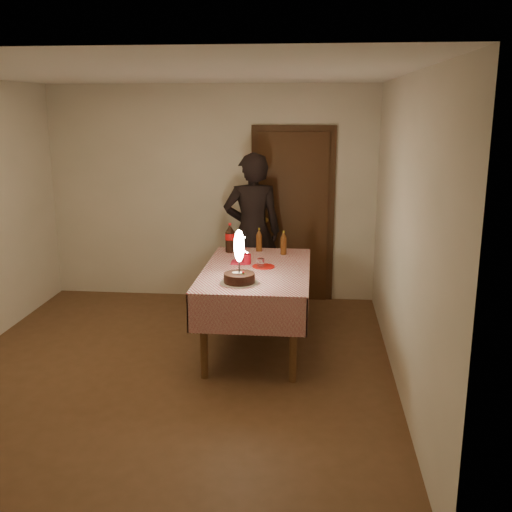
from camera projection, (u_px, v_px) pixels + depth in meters
The scene contains 12 objects.
ground at pixel (172, 371), 5.45m from camera, with size 4.00×4.50×0.01m, color brown.
room_shell at pixel (171, 189), 5.11m from camera, with size 4.04×4.54×2.62m.
dining_table at pixel (257, 279), 5.82m from camera, with size 1.02×1.72×0.81m.
birthday_cake at pixel (239, 270), 5.29m from camera, with size 0.34×0.34×0.48m.
red_plate at pixel (264, 266), 5.84m from camera, with size 0.22×0.22×0.01m, color red.
red_cup at pixel (247, 259), 5.94m from camera, with size 0.08×0.08×0.10m, color #AF0C1A.
clear_cup at pixel (261, 263), 5.82m from camera, with size 0.07×0.07×0.09m, color silver.
napkin_stack at pixel (239, 262), 5.98m from camera, with size 0.15×0.15×0.02m, color #A91327.
cola_bottle at pixel (230, 238), 6.41m from camera, with size 0.10×0.10×0.32m.
amber_bottle_left at pixel (259, 240), 6.45m from camera, with size 0.06×0.06×0.25m.
amber_bottle_right at pixel (284, 243), 6.31m from camera, with size 0.06×0.06×0.25m.
photographer at pixel (252, 232), 6.96m from camera, with size 0.74×0.55×1.84m.
Camera 1 is at (1.26, -4.93, 2.34)m, focal length 42.00 mm.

